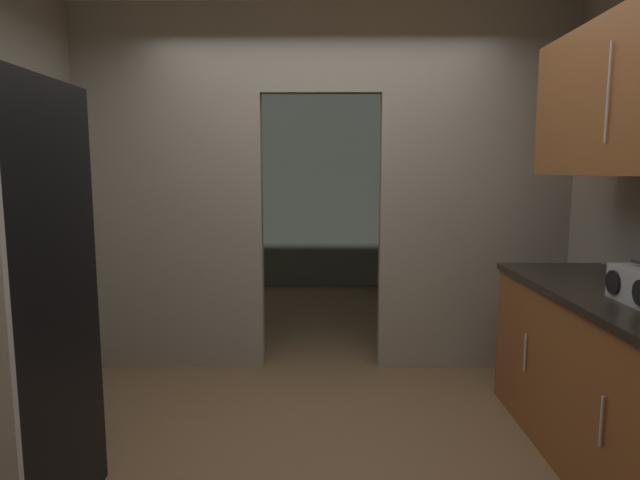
{
  "coord_description": "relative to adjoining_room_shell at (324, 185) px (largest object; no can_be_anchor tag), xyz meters",
  "views": [
    {
      "loc": [
        0.02,
        -2.6,
        1.52
      ],
      "look_at": [
        -0.01,
        0.36,
        1.14
      ],
      "focal_mm": 29.51,
      "sensor_mm": 36.0,
      "label": 1
    }
  ],
  "objects": [
    {
      "name": "lower_cabinet_run",
      "position": [
        1.51,
        -3.55,
        -0.91
      ],
      "size": [
        0.69,
        1.93,
        0.92
      ],
      "color": "brown",
      "rests_on": "ground"
    },
    {
      "name": "adjoining_room_shell",
      "position": [
        0.0,
        0.0,
        0.0
      ],
      "size": [
        3.72,
        3.02,
        2.74
      ],
      "color": "gray",
      "rests_on": "ground"
    },
    {
      "name": "ground",
      "position": [
        0.0,
        -3.47,
        -1.37
      ],
      "size": [
        20.0,
        20.0,
        0.0
      ],
      "primitive_type": "plane",
      "color": "brown"
    },
    {
      "name": "kitchen_partition",
      "position": [
        0.0,
        -2.06,
        0.07
      ],
      "size": [
        3.72,
        0.12,
        2.74
      ],
      "color": "#9E998C",
      "rests_on": "ground"
    }
  ]
}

